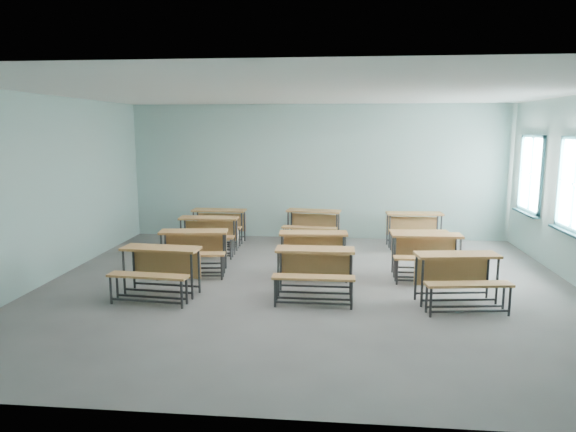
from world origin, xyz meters
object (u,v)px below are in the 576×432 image
object	(u,v)px
desk_unit_r2c0	(208,230)
desk_unit_r3c2	(415,225)
desk_unit_r0c2	(459,272)
desk_unit_r0c0	(159,264)
desk_unit_r1c2	(427,249)
desk_unit_r1c0	(193,245)
desk_unit_r0c1	(315,266)
desk_unit_r3c1	(313,222)
desk_unit_r1c1	(313,247)
desk_unit_r3c0	(218,221)

from	to	relation	value
desk_unit_r2c0	desk_unit_r3c2	distance (m)	4.56
desk_unit_r0c2	desk_unit_r3c2	world-z (taller)	same
desk_unit_r0c0	desk_unit_r1c2	distance (m)	4.62
desk_unit_r3c2	desk_unit_r0c0	bearing A→B (deg)	-143.25
desk_unit_r1c0	desk_unit_r1c2	xyz separation A→B (m)	(4.22, 0.10, 0.00)
desk_unit_r0c0	desk_unit_r3c2	xyz separation A→B (m)	(4.52, 3.84, 0.00)
desk_unit_r1c2	desk_unit_r0c1	bearing A→B (deg)	-145.92
desk_unit_r0c1	desk_unit_r3c2	xyz separation A→B (m)	(2.06, 3.68, 0.00)
desk_unit_r0c2	desk_unit_r3c1	bearing A→B (deg)	113.08
desk_unit_r3c1	desk_unit_r3c2	xyz separation A→B (m)	(2.29, -0.15, 0.00)
desk_unit_r0c0	desk_unit_r0c2	distance (m)	4.61
desk_unit_r0c1	desk_unit_r0c2	bearing A→B (deg)	-3.48
desk_unit_r1c1	desk_unit_r1c2	xyz separation A→B (m)	(2.02, 0.03, 0.00)
desk_unit_r0c2	desk_unit_r1c1	size ratio (longest dim) A/B	1.04
desk_unit_r1c0	desk_unit_r0c2	bearing A→B (deg)	-23.70
desk_unit_r2c0	desk_unit_r3c2	bearing A→B (deg)	10.72
desk_unit_r1c0	desk_unit_r3c1	size ratio (longest dim) A/B	0.99
desk_unit_r0c1	desk_unit_r3c2	distance (m)	4.22
desk_unit_r3c2	desk_unit_r0c1	bearing A→B (deg)	-122.88
desk_unit_r0c0	desk_unit_r1c1	xyz separation A→B (m)	(2.37, 1.44, 0.00)
desk_unit_r1c2	desk_unit_r2c0	size ratio (longest dim) A/B	0.98
desk_unit_r3c0	desk_unit_r0c1	bearing A→B (deg)	-55.93
desk_unit_r1c0	desk_unit_r3c1	world-z (taller)	same
desk_unit_r3c1	desk_unit_r0c1	bearing A→B (deg)	-78.69
desk_unit_r0c0	desk_unit_r3c0	size ratio (longest dim) A/B	1.04
desk_unit_r0c1	desk_unit_r0c2	world-z (taller)	same
desk_unit_r1c2	desk_unit_r3c1	distance (m)	3.32
desk_unit_r1c0	desk_unit_r2c0	size ratio (longest dim) A/B	1.05
desk_unit_r0c2	desk_unit_r3c1	distance (m)	4.63
desk_unit_r0c2	desk_unit_r2c0	xyz separation A→B (m)	(-4.54, 2.80, 0.00)
desk_unit_r0c1	desk_unit_r3c2	size ratio (longest dim) A/B	0.96
desk_unit_r1c2	desk_unit_r3c0	bearing A→B (deg)	151.00
desk_unit_r2c0	desk_unit_r1c1	bearing A→B (deg)	-33.25
desk_unit_r1c0	desk_unit_r1c2	world-z (taller)	same
desk_unit_r1c1	desk_unit_r1c2	world-z (taller)	same
desk_unit_r3c0	desk_unit_r3c1	xyz separation A→B (m)	(2.18, 0.13, 0.00)
desk_unit_r0c0	desk_unit_r3c1	distance (m)	4.57
desk_unit_r1c0	desk_unit_r3c2	distance (m)	5.00
desk_unit_r0c0	desk_unit_r0c1	size ratio (longest dim) A/B	1.05
desk_unit_r0c1	desk_unit_r3c1	distance (m)	3.84
desk_unit_r1c1	desk_unit_r0c0	bearing A→B (deg)	-152.39
desk_unit_r2c0	desk_unit_r3c1	bearing A→B (deg)	26.27
desk_unit_r0c0	desk_unit_r1c2	xyz separation A→B (m)	(4.39, 1.47, 0.00)
desk_unit_r1c0	desk_unit_r3c0	distance (m)	2.50
desk_unit_r3c0	desk_unit_r1c0	bearing A→B (deg)	-86.14
desk_unit_r3c1	desk_unit_r1c1	bearing A→B (deg)	-78.88
desk_unit_r0c1	desk_unit_r3c0	bearing A→B (deg)	122.96
desk_unit_r1c1	desk_unit_r3c2	xyz separation A→B (m)	(2.15, 2.40, 0.00)
desk_unit_r0c1	desk_unit_r2c0	distance (m)	3.58
desk_unit_r0c2	desk_unit_r1c0	xyz separation A→B (m)	(-4.45, 1.34, 0.00)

